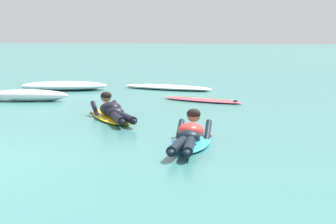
% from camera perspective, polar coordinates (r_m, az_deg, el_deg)
% --- Properties ---
extents(ground_plane, '(120.00, 120.00, 0.00)m').
position_cam_1_polar(ground_plane, '(18.73, -4.89, 1.64)').
color(ground_plane, '#387A75').
extents(surfer_near, '(0.66, 2.55, 0.55)m').
position_cam_1_polar(surfer_near, '(10.18, 1.83, -2.05)').
color(surfer_near, '#2DB2D1').
rests_on(surfer_near, ground).
extents(surfer_far, '(1.56, 2.52, 0.54)m').
position_cam_1_polar(surfer_far, '(13.12, -4.67, -0.05)').
color(surfer_far, yellow).
rests_on(surfer_far, ground).
extents(drifting_surfboard, '(2.23, 1.53, 0.16)m').
position_cam_1_polar(drifting_surfboard, '(16.37, 2.91, 1.00)').
color(drifting_surfboard, '#E54C66').
rests_on(drifting_surfboard, ground).
extents(whitewater_front, '(2.88, 1.65, 0.13)m').
position_cam_1_polar(whitewater_front, '(19.54, -0.01, 2.06)').
color(whitewater_front, white).
rests_on(whitewater_front, ground).
extents(whitewater_mid_right, '(2.61, 1.66, 0.25)m').
position_cam_1_polar(whitewater_mid_right, '(19.58, -8.62, 2.15)').
color(whitewater_mid_right, white).
rests_on(whitewater_mid_right, ground).
extents(whitewater_back, '(2.04, 0.85, 0.28)m').
position_cam_1_polar(whitewater_back, '(16.73, -11.66, 1.33)').
color(whitewater_back, white).
rests_on(whitewater_back, ground).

